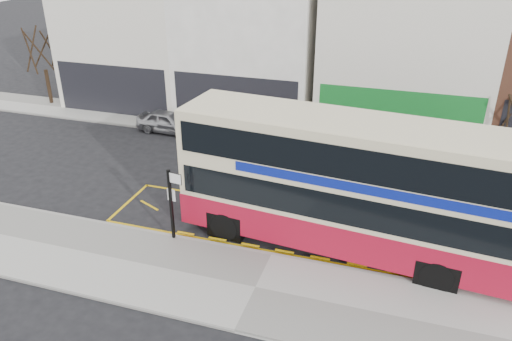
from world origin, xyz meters
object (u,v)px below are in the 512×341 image
(double_decker_bus, at_px, (353,185))
(bus_stop_post, at_px, (172,198))
(car_silver, at_px, (168,122))
(car_white, at_px, (504,165))
(street_tree_left, at_px, (40,38))
(car_grey, at_px, (306,141))

(double_decker_bus, height_order, bus_stop_post, double_decker_bus)
(bus_stop_post, relative_size, car_silver, 0.77)
(car_white, bearing_deg, car_silver, 77.87)
(double_decker_bus, relative_size, car_silver, 3.41)
(street_tree_left, bearing_deg, bus_stop_post, -38.96)
(bus_stop_post, distance_m, car_white, 15.49)
(car_silver, bearing_deg, car_grey, -91.98)
(double_decker_bus, relative_size, car_white, 2.48)
(car_white, bearing_deg, bus_stop_post, 117.23)
(bus_stop_post, xyz_separation_m, car_white, (12.32, 9.31, -1.13))
(car_grey, height_order, street_tree_left, street_tree_left)
(bus_stop_post, bearing_deg, double_decker_bus, 22.17)
(double_decker_bus, bearing_deg, car_grey, 118.70)
(car_grey, height_order, car_white, car_white)
(car_white, relative_size, street_tree_left, 0.79)
(car_grey, relative_size, car_white, 0.88)
(double_decker_bus, height_order, street_tree_left, street_tree_left)
(car_silver, xyz_separation_m, car_grey, (8.22, -0.72, 0.10))
(bus_stop_post, distance_m, street_tree_left, 19.41)
(double_decker_bus, xyz_separation_m, car_white, (6.09, 7.73, -1.86))
(car_white, height_order, street_tree_left, street_tree_left)
(car_silver, relative_size, car_white, 0.73)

